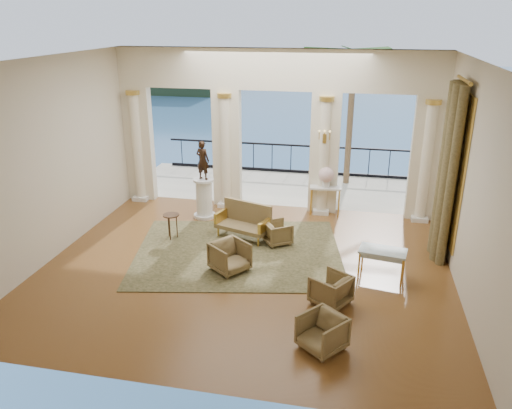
% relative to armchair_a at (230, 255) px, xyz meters
% --- Properties ---
extents(floor, '(9.00, 9.00, 0.00)m').
position_rel_armchair_a_xyz_m(floor, '(0.30, 0.21, -0.37)').
color(floor, '#472C0F').
rests_on(floor, ground).
extents(room_walls, '(9.00, 9.00, 9.00)m').
position_rel_armchair_a_xyz_m(room_walls, '(0.30, -0.91, 2.51)').
color(room_walls, beige).
rests_on(room_walls, ground).
extents(arcade, '(9.00, 0.56, 4.50)m').
position_rel_armchair_a_xyz_m(arcade, '(0.30, 4.03, 2.21)').
color(arcade, '#F1E5C8').
rests_on(arcade, ground).
extents(terrace, '(10.00, 3.60, 0.10)m').
position_rel_armchair_a_xyz_m(terrace, '(0.30, 6.01, -0.42)').
color(terrace, '#AEA793').
rests_on(terrace, ground).
extents(balustrade, '(9.00, 0.06, 1.03)m').
position_rel_armchair_a_xyz_m(balustrade, '(0.30, 7.61, 0.04)').
color(balustrade, black).
rests_on(balustrade, terrace).
extents(palm_tree, '(2.00, 2.00, 4.50)m').
position_rel_armchair_a_xyz_m(palm_tree, '(2.30, 6.81, 3.72)').
color(palm_tree, '#4C3823').
rests_on(palm_tree, terrace).
extents(headland, '(22.00, 18.00, 6.00)m').
position_rel_armchair_a_xyz_m(headland, '(-29.70, 70.21, -3.37)').
color(headland, black).
rests_on(headland, sea).
extents(sea, '(160.00, 160.00, 0.00)m').
position_rel_armchair_a_xyz_m(sea, '(0.30, 60.21, -6.37)').
color(sea, '#305894').
rests_on(sea, ground).
extents(curtain, '(0.33, 1.40, 4.09)m').
position_rel_armchair_a_xyz_m(curtain, '(4.59, 1.71, 1.65)').
color(curtain, '#494326').
rests_on(curtain, ground).
extents(window_frame, '(0.04, 1.60, 3.40)m').
position_rel_armchair_a_xyz_m(window_frame, '(4.77, 1.71, 1.73)').
color(window_frame, gold).
rests_on(window_frame, room_walls).
extents(wall_sconce, '(0.30, 0.11, 0.33)m').
position_rel_armchair_a_xyz_m(wall_sconce, '(1.70, 3.72, 1.86)').
color(wall_sconce, gold).
rests_on(wall_sconce, arcade).
extents(rug, '(5.44, 4.58, 0.02)m').
position_rel_armchair_a_xyz_m(rug, '(-0.03, 0.91, -0.36)').
color(rug, '#2A2F16').
rests_on(rug, ground).
extents(armchair_a, '(0.98, 0.98, 0.74)m').
position_rel_armchair_a_xyz_m(armchair_a, '(0.00, 0.00, 0.00)').
color(armchair_a, '#423119').
rests_on(armchair_a, ground).
extents(armchair_b, '(0.92, 0.91, 0.69)m').
position_rel_armchair_a_xyz_m(armchair_b, '(2.21, -2.37, -0.02)').
color(armchair_b, '#423119').
rests_on(armchair_b, ground).
extents(armchair_c, '(0.88, 0.89, 0.68)m').
position_rel_armchair_a_xyz_m(armchair_c, '(2.26, -0.92, -0.03)').
color(armchair_c, '#423119').
rests_on(armchair_c, ground).
extents(armchair_d, '(0.81, 0.82, 0.62)m').
position_rel_armchair_a_xyz_m(armchair_d, '(0.80, 1.60, -0.06)').
color(armchair_d, '#423119').
rests_on(armchair_d, ground).
extents(settee, '(1.49, 1.00, 0.91)m').
position_rel_armchair_a_xyz_m(settee, '(-0.08, 1.81, 0.08)').
color(settee, '#423119').
rests_on(settee, ground).
extents(game_table, '(1.05, 0.69, 0.67)m').
position_rel_armchair_a_xyz_m(game_table, '(3.26, 0.32, 0.23)').
color(game_table, '#9BB8C3').
rests_on(game_table, ground).
extents(pedestal, '(0.61, 0.61, 1.11)m').
position_rel_armchair_a_xyz_m(pedestal, '(-1.48, 2.92, 0.16)').
color(pedestal, silver).
rests_on(pedestal, ground).
extents(statue, '(0.44, 0.35, 1.07)m').
position_rel_armchair_a_xyz_m(statue, '(-1.48, 2.92, 1.28)').
color(statue, black).
rests_on(statue, pedestal).
extents(console_table, '(0.90, 0.40, 0.83)m').
position_rel_armchair_a_xyz_m(console_table, '(1.80, 3.76, 0.32)').
color(console_table, silver).
rests_on(console_table, ground).
extents(urn, '(0.43, 0.43, 0.57)m').
position_rel_armchair_a_xyz_m(urn, '(1.80, 3.76, 0.78)').
color(urn, silver).
rests_on(urn, console_table).
extents(side_table, '(0.40, 0.40, 0.66)m').
position_rel_armchair_a_xyz_m(side_table, '(-1.86, 1.35, 0.19)').
color(side_table, black).
rests_on(side_table, ground).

